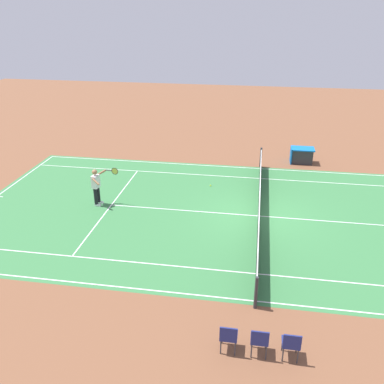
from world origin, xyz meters
TOP-DOWN VIEW (x-y plane):
  - ground_plane at (0.00, 0.00)m, footprint 60.00×60.00m
  - court_slab at (0.00, 0.00)m, footprint 24.20×11.40m
  - court_line_markings at (0.00, 0.00)m, footprint 23.85×11.05m
  - tennis_net at (0.00, 0.00)m, footprint 0.10×11.70m
  - tennis_player_near at (6.97, 0.03)m, footprint 1.12×0.77m
  - tennis_ball at (2.34, -2.74)m, footprint 0.07×0.07m
  - spectator_chair_0 at (-0.90, 7.59)m, footprint 0.44×0.44m
  - spectator_chair_1 at (-0.13, 7.59)m, footprint 0.44×0.44m
  - spectator_chair_2 at (0.64, 7.59)m, footprint 0.44×0.44m
  - equipment_cart_tarped at (-2.22, -6.78)m, footprint 1.25×0.84m

SIDE VIEW (x-z plane):
  - ground_plane at x=0.00m, z-range 0.00..0.00m
  - court_slab at x=0.00m, z-range 0.00..0.00m
  - court_line_markings at x=0.00m, z-range 0.00..0.01m
  - tennis_ball at x=2.34m, z-range 0.00..0.07m
  - equipment_cart_tarped at x=-2.22m, z-range 0.01..0.86m
  - tennis_net at x=0.00m, z-range -0.05..1.03m
  - spectator_chair_0 at x=-0.90m, z-range 0.08..0.96m
  - spectator_chair_1 at x=-0.13m, z-range 0.08..0.96m
  - spectator_chair_2 at x=0.64m, z-range 0.08..0.96m
  - tennis_player_near at x=6.97m, z-range 0.08..1.78m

